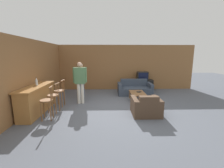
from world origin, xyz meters
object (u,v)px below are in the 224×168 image
at_px(bar_chair_far, 60,93).
at_px(couch_far, 135,89).
at_px(book_on_table, 139,92).
at_px(armchair_near, 146,107).
at_px(person_by_window, 81,79).
at_px(bar_chair_mid, 54,97).
at_px(coffee_table, 137,94).
at_px(tv_unit, 142,85).
at_px(bar_chair_near, 47,103).
at_px(bottle, 36,82).
at_px(tv, 142,76).
at_px(person_by_counter, 80,80).

bearing_deg(bar_chair_far, couch_far, 28.79).
bearing_deg(book_on_table, armchair_near, -93.14).
height_order(bar_chair_far, person_by_window, person_by_window).
distance_m(bar_chair_mid, coffee_table, 3.44).
bearing_deg(bar_chair_mid, person_by_window, 66.77).
bearing_deg(couch_far, bar_chair_far, -151.21).
distance_m(bar_chair_mid, person_by_window, 1.81).
distance_m(book_on_table, person_by_window, 2.67).
height_order(tv_unit, book_on_table, tv_unit).
distance_m(bar_chair_near, tv_unit, 5.51).
relative_size(bar_chair_mid, bottle, 3.66).
height_order(tv, person_by_counter, person_by_counter).
height_order(bar_chair_far, coffee_table, bar_chair_far).
relative_size(bar_chair_far, bottle, 3.66).
xyz_separation_m(armchair_near, person_by_counter, (-2.44, 1.31, 0.72)).
height_order(coffee_table, person_by_counter, person_by_counter).
distance_m(bar_chair_near, bar_chair_mid, 0.60).
height_order(tv, person_by_window, person_by_window).
xyz_separation_m(tv_unit, book_on_table, (-0.60, -2.01, 0.10)).
relative_size(tv, bottle, 2.08).
bearing_deg(coffee_table, bar_chair_far, -170.32).
xyz_separation_m(tv_unit, bottle, (-4.48, -3.21, 0.78)).
distance_m(couch_far, coffee_table, 1.28).
distance_m(bar_chair_mid, tv, 5.11).
distance_m(coffee_table, bottle, 4.04).
xyz_separation_m(bar_chair_near, armchair_near, (3.20, 0.29, -0.28)).
xyz_separation_m(bar_chair_far, person_by_counter, (0.76, 0.33, 0.43)).
xyz_separation_m(person_by_window, person_by_counter, (0.06, -0.62, 0.04)).
relative_size(bar_chair_mid, tv, 1.76).
distance_m(bottle, person_by_window, 2.01).
bearing_deg(person_by_counter, bar_chair_mid, -127.15).
bearing_deg(coffee_table, bar_chair_mid, -159.14).
bearing_deg(tv_unit, bar_chair_near, -134.96).
bearing_deg(armchair_near, person_by_counter, 151.77).
bearing_deg(couch_far, armchair_near, -92.17).
relative_size(couch_far, armchair_near, 1.86).
bearing_deg(person_by_window, book_on_table, -7.45).
xyz_separation_m(armchair_near, tv, (0.69, 3.60, 0.59)).
height_order(bar_chair_mid, armchair_near, bar_chair_mid).
relative_size(tv, person_by_counter, 0.35).
bearing_deg(bottle, bar_chair_mid, -8.69).
bearing_deg(armchair_near, person_by_window, 142.33).
height_order(coffee_table, bottle, bottle).
xyz_separation_m(bar_chair_far, book_on_table, (3.29, 0.61, -0.14)).
xyz_separation_m(coffee_table, tv, (0.68, 2.07, 0.52)).
bearing_deg(bottle, person_by_counter, 34.05).
relative_size(bar_chair_far, book_on_table, 4.75).
distance_m(armchair_near, book_on_table, 1.60).
height_order(couch_far, book_on_table, couch_far).
distance_m(armchair_near, person_by_window, 3.24).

